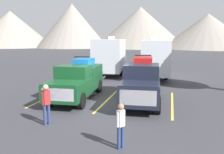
% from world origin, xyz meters
% --- Properties ---
extents(ground_plane, '(240.00, 240.00, 0.00)m').
position_xyz_m(ground_plane, '(0.00, 0.00, 0.00)').
color(ground_plane, '#38383D').
extents(pickup_truck_a, '(2.35, 5.73, 2.48)m').
position_xyz_m(pickup_truck_a, '(-1.89, 0.81, 1.14)').
color(pickup_truck_a, '#144723').
rests_on(pickup_truck_a, ground).
extents(pickup_truck_b, '(2.36, 5.72, 2.63)m').
position_xyz_m(pickup_truck_b, '(1.98, 0.91, 1.20)').
color(pickup_truck_b, black).
rests_on(pickup_truck_b, ground).
extents(lot_stripe_a, '(0.12, 5.50, 0.01)m').
position_xyz_m(lot_stripe_a, '(-3.71, 0.81, 0.00)').
color(lot_stripe_a, gold).
rests_on(lot_stripe_a, ground).
extents(lot_stripe_b, '(0.12, 5.50, 0.01)m').
position_xyz_m(lot_stripe_b, '(0.00, 0.81, 0.00)').
color(lot_stripe_b, gold).
rests_on(lot_stripe_b, ground).
extents(lot_stripe_c, '(0.12, 5.50, 0.01)m').
position_xyz_m(lot_stripe_c, '(3.71, 0.81, 0.00)').
color(lot_stripe_c, gold).
rests_on(lot_stripe_c, ground).
extents(camper_trailer_a, '(3.28, 7.87, 3.80)m').
position_xyz_m(camper_trailer_a, '(-2.34, 10.35, 2.00)').
color(camper_trailer_a, silver).
rests_on(camper_trailer_a, ground).
extents(camper_trailer_b, '(3.04, 7.56, 3.73)m').
position_xyz_m(camper_trailer_b, '(2.06, 9.26, 1.96)').
color(camper_trailer_b, silver).
rests_on(camper_trailer_b, ground).
extents(person_a, '(0.28, 0.29, 1.53)m').
position_xyz_m(person_a, '(2.03, -5.10, 0.88)').
color(person_a, navy).
rests_on(person_a, ground).
extents(person_b, '(0.31, 0.34, 1.73)m').
position_xyz_m(person_b, '(-1.42, -3.74, 1.00)').
color(person_b, navy).
rests_on(person_b, ground).
extents(mountain_ridge, '(162.08, 46.10, 16.88)m').
position_xyz_m(mountain_ridge, '(6.12, 75.22, 7.65)').
color(mountain_ridge, gray).
rests_on(mountain_ridge, ground).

